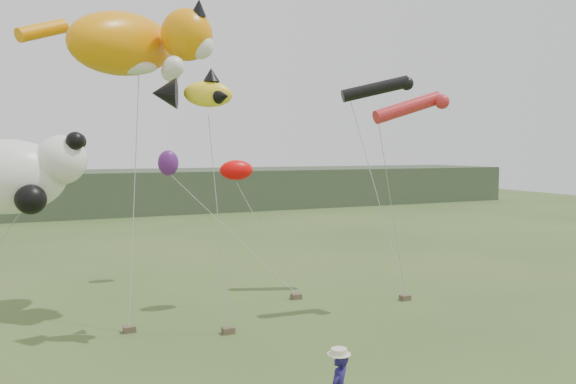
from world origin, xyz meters
The scene contains 7 objects.
headland centered at (-3.11, 44.69, 1.92)m, with size 90.00×13.00×4.00m.
sandbag_anchors centered at (-0.51, 5.91, 0.10)m, with size 17.01×4.30×0.20m.
cat_kite centered at (-2.59, 8.88, 9.91)m, with size 6.69×5.06×2.96m.
fish_kite centered at (-1.49, 5.43, 7.85)m, with size 2.72×1.80×1.33m.
tube_kites centered at (7.23, 6.85, 8.24)m, with size 3.95×5.10×2.31m.
panda_kite centered at (-6.58, 3.99, 5.38)m, with size 3.46×2.24×2.15m.
misc_kites centered at (0.19, 10.67, 5.35)m, with size 2.55×6.18×1.17m.
Camera 1 is at (-6.11, -12.27, 6.02)m, focal length 35.00 mm.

